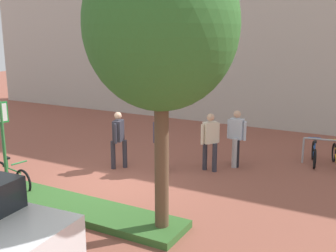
{
  "coord_description": "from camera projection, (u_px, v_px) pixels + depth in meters",
  "views": [
    {
      "loc": [
        6.1,
        -8.37,
        3.97
      ],
      "look_at": [
        0.35,
        2.25,
        1.18
      ],
      "focal_mm": 43.1,
      "sensor_mm": 36.0,
      "label": 1
    }
  ],
  "objects": [
    {
      "name": "ground_plane",
      "position": [
        117.0,
        184.0,
        10.89
      ],
      "size": [
        60.0,
        60.0,
        0.0
      ],
      "primitive_type": "plane",
      "color": "brown"
    },
    {
      "name": "building_facade",
      "position": [
        234.0,
        9.0,
        17.42
      ],
      "size": [
        28.0,
        1.2,
        10.0
      ],
      "primitive_type": "cube",
      "color": "#B2ADA3",
      "rests_on": "ground"
    },
    {
      "name": "planter_strip",
      "position": [
        49.0,
        201.0,
        9.58
      ],
      "size": [
        7.0,
        1.1,
        0.16
      ],
      "primitive_type": "cube",
      "color": "#336028",
      "rests_on": "ground"
    },
    {
      "name": "tree_sidewalk",
      "position": [
        161.0,
        26.0,
        7.3
      ],
      "size": [
        2.86,
        2.86,
        5.69
      ],
      "color": "brown",
      "rests_on": "ground"
    },
    {
      "name": "parking_sign_post",
      "position": [
        3.0,
        134.0,
        9.9
      ],
      "size": [
        0.1,
        0.36,
        2.37
      ],
      "color": "#2D7238",
      "rests_on": "ground"
    },
    {
      "name": "bike_at_sign",
      "position": [
        12.0,
        177.0,
        10.4
      ],
      "size": [
        1.66,
        0.46,
        0.86
      ],
      "color": "black",
      "rests_on": "ground"
    },
    {
      "name": "bollard_steel",
      "position": [
        235.0,
        153.0,
        12.11
      ],
      "size": [
        0.16,
        0.16,
        0.9
      ],
      "primitive_type": "cylinder",
      "color": "#ADADB2",
      "rests_on": "ground"
    },
    {
      "name": "person_suited_dark",
      "position": [
        118.0,
        136.0,
        11.94
      ],
      "size": [
        0.38,
        0.59,
        1.72
      ],
      "color": "#2D2D38",
      "rests_on": "ground"
    },
    {
      "name": "person_suited_navy",
      "position": [
        161.0,
        139.0,
        11.65
      ],
      "size": [
        0.59,
        0.36,
        1.72
      ],
      "color": "black",
      "rests_on": "ground"
    },
    {
      "name": "person_casual_tan",
      "position": [
        236.0,
        135.0,
        12.16
      ],
      "size": [
        0.61,
        0.39,
        1.72
      ],
      "color": "black",
      "rests_on": "ground"
    },
    {
      "name": "person_shirt_white",
      "position": [
        210.0,
        138.0,
        11.71
      ],
      "size": [
        0.46,
        0.5,
        1.72
      ],
      "color": "#2D2D38",
      "rests_on": "ground"
    }
  ]
}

